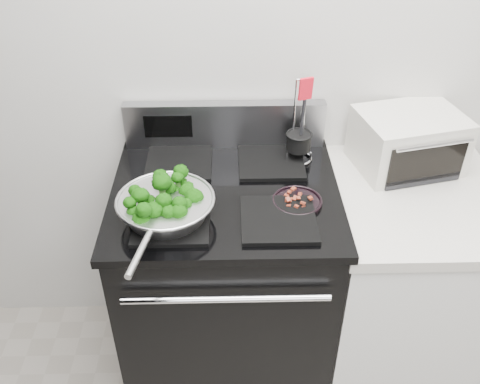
{
  "coord_description": "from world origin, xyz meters",
  "views": [
    {
      "loc": [
        -0.28,
        -0.08,
        2.03
      ],
      "look_at": [
        -0.25,
        1.36,
        0.98
      ],
      "focal_mm": 40.0,
      "sensor_mm": 36.0,
      "label": 1
    }
  ],
  "objects_px": {
    "bacon_plate": "(297,199)",
    "utensil_holder": "(298,145)",
    "skillet": "(166,206)",
    "toaster_oven": "(408,141)",
    "gas_range": "(227,284)"
  },
  "relations": [
    {
      "from": "bacon_plate",
      "to": "utensil_holder",
      "type": "xyz_separation_m",
      "value": [
        0.03,
        0.27,
        0.04
      ]
    },
    {
      "from": "skillet",
      "to": "bacon_plate",
      "type": "distance_m",
      "value": 0.44
    },
    {
      "from": "skillet",
      "to": "toaster_oven",
      "type": "height_order",
      "value": "toaster_oven"
    },
    {
      "from": "gas_range",
      "to": "toaster_oven",
      "type": "bearing_deg",
      "value": 15.66
    },
    {
      "from": "toaster_oven",
      "to": "utensil_holder",
      "type": "bearing_deg",
      "value": 166.59
    },
    {
      "from": "bacon_plate",
      "to": "utensil_holder",
      "type": "height_order",
      "value": "utensil_holder"
    },
    {
      "from": "skillet",
      "to": "utensil_holder",
      "type": "relative_size",
      "value": 1.49
    },
    {
      "from": "skillet",
      "to": "gas_range",
      "type": "bearing_deg",
      "value": 51.03
    },
    {
      "from": "gas_range",
      "to": "bacon_plate",
      "type": "height_order",
      "value": "gas_range"
    },
    {
      "from": "skillet",
      "to": "utensil_holder",
      "type": "height_order",
      "value": "utensil_holder"
    },
    {
      "from": "bacon_plate",
      "to": "utensil_holder",
      "type": "bearing_deg",
      "value": 83.41
    },
    {
      "from": "gas_range",
      "to": "skillet",
      "type": "distance_m",
      "value": 0.57
    },
    {
      "from": "utensil_holder",
      "to": "toaster_oven",
      "type": "xyz_separation_m",
      "value": [
        0.4,
        -0.0,
        0.01
      ]
    },
    {
      "from": "gas_range",
      "to": "toaster_oven",
      "type": "xyz_separation_m",
      "value": [
        0.67,
        0.19,
        0.54
      ]
    },
    {
      "from": "utensil_holder",
      "to": "skillet",
      "type": "bearing_deg",
      "value": -162.07
    }
  ]
}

